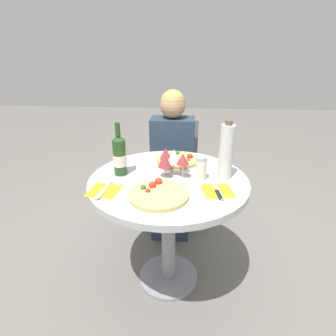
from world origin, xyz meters
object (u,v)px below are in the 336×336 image
Objects in this scene: pizza_large at (158,194)px; seated_diner at (172,169)px; wine_bottle at (120,155)px; tall_carafe at (226,152)px; chair_behind_diner at (173,174)px; dining_table at (169,199)px.

seated_diner is at bearing 88.71° from pizza_large.
wine_bottle is 0.60m from tall_carafe.
seated_diner reaches higher than chair_behind_diner.
dining_table is 0.43m from tall_carafe.
pizza_large is at bearing -100.06° from dining_table.
pizza_large is 0.45m from tall_carafe.
wine_bottle is at bearing 70.61° from chair_behind_diner.
seated_diner is 0.80m from tall_carafe.
pizza_large is (-0.02, -1.00, 0.36)m from chair_behind_diner.
dining_table is at bearing 91.28° from chair_behind_diner.
tall_carafe is (0.33, -0.76, 0.50)m from chair_behind_diner.
chair_behind_diner reaches higher than pizza_large.
chair_behind_diner is 0.97m from tall_carafe.
wine_bottle is (-0.27, -0.61, 0.35)m from seated_diner.
pizza_large is 0.97× the size of wine_bottle.
pizza_large is (-0.02, -0.85, 0.24)m from seated_diner.
pizza_large is 0.36m from wine_bottle.
chair_behind_diner is at bearing -90.00° from seated_diner.
pizza_large is at bearing 88.90° from chair_behind_diner.
chair_behind_diner is 2.93× the size of pizza_large.
seated_diner is (-0.02, 0.64, -0.09)m from dining_table.
tall_carafe is at bearing -0.31° from wine_bottle.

